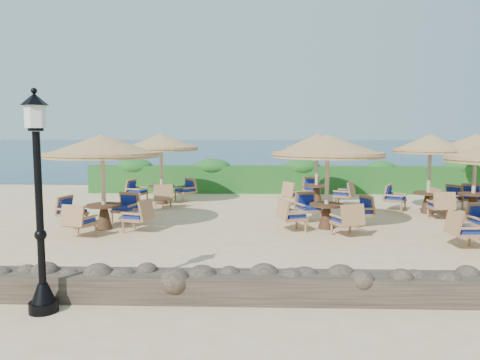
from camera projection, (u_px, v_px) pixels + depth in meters
ground at (309, 225)px, 13.76m from camera, size 120.00×120.00×0.00m
sea at (265, 146)px, 83.33m from camera, size 160.00×160.00×0.00m
hedge at (291, 179)px, 20.85m from camera, size 18.00×0.90×1.20m
stone_wall at (352, 288)px, 7.57m from camera, size 15.00×0.65×0.44m
lamp_post at (39, 212)px, 7.00m from camera, size 0.44×0.44×3.31m
cafe_set_0 at (102, 162)px, 12.96m from camera, size 3.18×3.18×2.65m
cafe_set_1 at (327, 161)px, 13.05m from camera, size 3.17×3.17×2.65m
cafe_set_3 at (161, 153)px, 17.53m from camera, size 2.86×2.86×2.65m
cafe_set_4 at (317, 157)px, 17.69m from camera, size 2.77×2.59×2.65m
cafe_set_5 at (430, 160)px, 15.53m from camera, size 2.77×2.61×2.65m
cafe_set_6 at (475, 157)px, 15.32m from camera, size 2.84×2.83×2.65m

